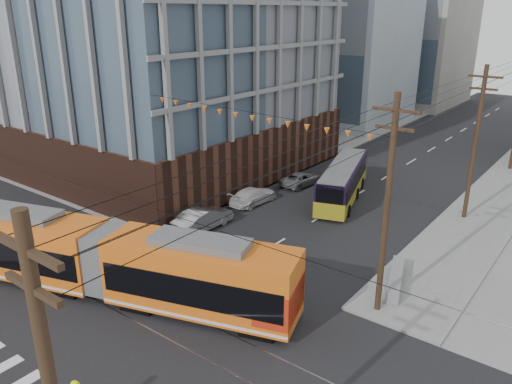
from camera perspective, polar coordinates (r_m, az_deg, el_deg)
ground at (r=24.12m, az=-18.50°, el=-17.52°), size 160.00×160.00×0.00m
office_building at (r=50.83m, az=-13.16°, el=19.50°), size 30.00×25.00×28.60m
bg_bldg_nw_near at (r=70.72m, az=8.95°, el=15.44°), size 18.00×16.00×18.00m
bg_bldg_nw_far at (r=87.62m, az=17.36°, el=16.30°), size 16.00×18.00×20.00m
streetcar at (r=27.49m, az=-16.66°, el=-7.49°), size 20.51×8.99×3.97m
city_bus at (r=40.42m, az=9.89°, el=1.23°), size 5.35×10.78×3.00m
parked_car_silver at (r=34.71m, az=-6.09°, el=-3.04°), size 1.66×4.71×1.55m
parked_car_white at (r=39.13m, az=-0.33°, el=-0.42°), size 1.97×4.53×1.30m
parked_car_grey at (r=43.43m, az=5.17°, el=1.50°), size 2.30×4.37×1.17m
jersey_barrier at (r=28.72m, az=15.66°, el=-9.67°), size 2.23×4.39×0.86m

